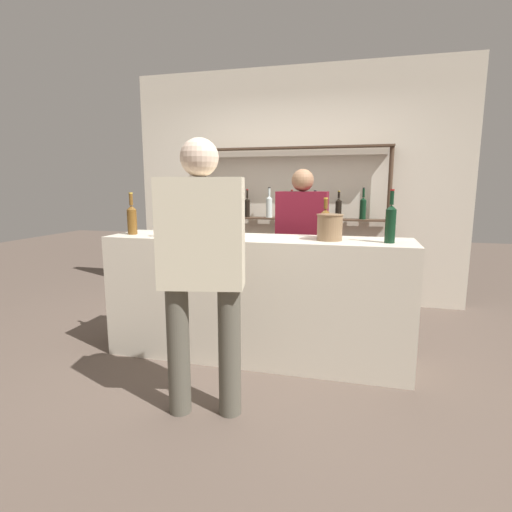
{
  "coord_description": "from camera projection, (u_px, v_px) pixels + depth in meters",
  "views": [
    {
      "loc": [
        0.79,
        -3.06,
        1.41
      ],
      "look_at": [
        0.0,
        0.0,
        0.85
      ],
      "focal_mm": 28.0,
      "sensor_mm": 36.0,
      "label": 1
    }
  ],
  "objects": [
    {
      "name": "counter_bottle_2",
      "position": [
        391.0,
        222.0,
        2.85
      ],
      "size": [
        0.07,
        0.07,
        0.38
      ],
      "color": "black",
      "rests_on": "bar_counter"
    },
    {
      "name": "wine_glass",
      "position": [
        157.0,
        223.0,
        3.22
      ],
      "size": [
        0.07,
        0.07,
        0.16
      ],
      "color": "silver",
      "rests_on": "bar_counter"
    },
    {
      "name": "server_behind_counter",
      "position": [
        302.0,
        240.0,
        3.77
      ],
      "size": [
        0.48,
        0.22,
        1.57
      ],
      "rotation": [
        0.0,
        0.0,
        -1.6
      ],
      "color": "black",
      "rests_on": "ground_plane"
    },
    {
      "name": "ice_bucket",
      "position": [
        330.0,
        227.0,
        3.0
      ],
      "size": [
        0.2,
        0.2,
        0.2
      ],
      "color": "#846647",
      "rests_on": "bar_counter"
    },
    {
      "name": "back_shelf",
      "position": [
        292.0,
        201.0,
        4.76
      ],
      "size": [
        2.27,
        0.18,
        1.86
      ],
      "color": "#4C3828",
      "rests_on": "ground_plane"
    },
    {
      "name": "counter_bottle_1",
      "position": [
        132.0,
        219.0,
        3.37
      ],
      "size": [
        0.08,
        0.08,
        0.35
      ],
      "color": "brown",
      "rests_on": "bar_counter"
    },
    {
      "name": "back_wall",
      "position": [
        294.0,
        187.0,
        4.91
      ],
      "size": [
        4.04,
        0.12,
        2.8
      ],
      "primitive_type": "cube",
      "color": "beige",
      "rests_on": "ground_plane"
    },
    {
      "name": "bar_counter",
      "position": [
        256.0,
        298.0,
        3.27
      ],
      "size": [
        2.44,
        0.56,
        1.01
      ],
      "primitive_type": "cube",
      "color": "beige",
      "rests_on": "ground_plane"
    },
    {
      "name": "ground_plane",
      "position": [
        256.0,
        356.0,
        3.36
      ],
      "size": [
        16.0,
        16.0,
        0.0
      ],
      "primitive_type": "plane",
      "color": "brown"
    },
    {
      "name": "customer_center",
      "position": [
        202.0,
        261.0,
        2.36
      ],
      "size": [
        0.53,
        0.31,
        1.68
      ],
      "rotation": [
        0.0,
        0.0,
        1.77
      ],
      "color": "#575347",
      "rests_on": "ground_plane"
    },
    {
      "name": "counter_bottle_0",
      "position": [
        325.0,
        222.0,
        3.15
      ],
      "size": [
        0.08,
        0.08,
        0.32
      ],
      "color": "brown",
      "rests_on": "bar_counter"
    }
  ]
}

